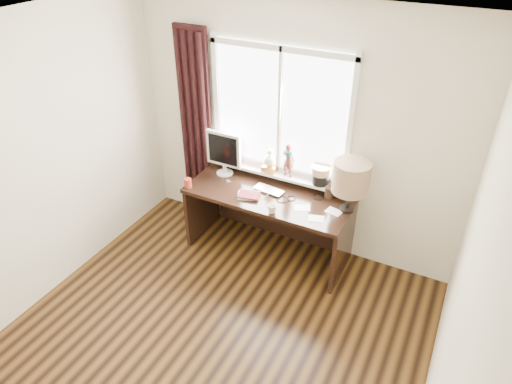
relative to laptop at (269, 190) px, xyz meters
The scene contains 18 objects.
floor 1.84m from the laptop, 86.10° to the right, with size 3.50×4.00×0.00m, color #583713.
ceiling 2.49m from the laptop, 86.10° to the right, with size 3.50×4.00×0.00m, color white.
wall_back 0.64m from the laptop, 70.68° to the left, with size 3.50×2.60×0.00m, color beige.
wall_left 2.40m from the laptop, 134.33° to the right, with size 4.00×2.60×0.00m, color beige.
wall_right 2.56m from the laptop, 41.93° to the right, with size 4.00×2.60×0.00m, color beige.
laptop is the anchor object (origin of this frame).
mug 0.38m from the laptop, 60.41° to the right, with size 0.09×0.09×0.09m, color white.
red_cup 0.85m from the laptop, 158.28° to the right, with size 0.08×0.08×0.10m, color #A62A1A.
window 0.61m from the laptop, 94.79° to the left, with size 1.52×0.20×1.40m.
curtain 1.10m from the laptop, 167.17° to the left, with size 0.38×0.09×2.25m.
desk 0.26m from the laptop, 74.84° to the left, with size 1.70×0.70×0.75m.
monitor 0.65m from the laptop, behind, with size 0.40×0.18×0.49m.
notebook_stack 0.23m from the laptop, 127.61° to the right, with size 0.26×0.23×0.03m.
brush_holder 0.61m from the laptop, 16.33° to the left, with size 0.09×0.09×0.25m.
icon_frame 0.66m from the laptop, 19.66° to the left, with size 0.10×0.03×0.13m.
table_lamp 0.89m from the laptop, ahead, with size 0.35×0.35×0.52m.
loose_papers 0.59m from the laptop, 13.29° to the right, with size 0.47×0.33×0.00m.
desk_cables 0.30m from the laptop, ahead, with size 0.46×0.36×0.01m.
Camera 1 is at (1.56, -1.90, 3.26)m, focal length 32.00 mm.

